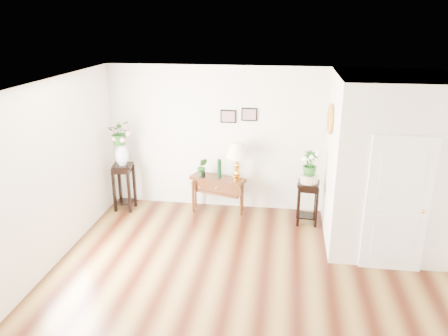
% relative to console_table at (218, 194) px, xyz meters
% --- Properties ---
extents(floor, '(6.00, 5.50, 0.02)m').
position_rel_console_table_xyz_m(floor, '(0.81, -2.45, -0.35)').
color(floor, brown).
rests_on(floor, ground).
extents(ceiling, '(6.00, 5.50, 0.02)m').
position_rel_console_table_xyz_m(ceiling, '(0.81, -2.45, 2.45)').
color(ceiling, white).
rests_on(ceiling, ground).
extents(wall_back, '(6.00, 0.02, 2.80)m').
position_rel_console_table_xyz_m(wall_back, '(0.81, 0.30, 1.05)').
color(wall_back, silver).
rests_on(wall_back, ground).
extents(wall_left, '(0.02, 5.50, 2.80)m').
position_rel_console_table_xyz_m(wall_left, '(-2.19, -2.45, 1.05)').
color(wall_left, silver).
rests_on(wall_left, ground).
extents(partition, '(1.80, 1.95, 2.80)m').
position_rel_console_table_xyz_m(partition, '(2.91, -0.67, 1.05)').
color(partition, silver).
rests_on(partition, floor).
extents(door, '(0.90, 0.05, 2.10)m').
position_rel_console_table_xyz_m(door, '(2.91, -1.67, 0.70)').
color(door, white).
rests_on(door, floor).
extents(art_print_left, '(0.30, 0.02, 0.25)m').
position_rel_console_table_xyz_m(art_print_left, '(0.16, 0.28, 1.50)').
color(art_print_left, black).
rests_on(art_print_left, wall_back).
extents(art_print_right, '(0.30, 0.02, 0.25)m').
position_rel_console_table_xyz_m(art_print_right, '(0.56, 0.28, 1.55)').
color(art_print_right, black).
rests_on(art_print_right, wall_back).
extents(wall_ornament, '(0.07, 0.51, 0.51)m').
position_rel_console_table_xyz_m(wall_ornament, '(1.97, -0.55, 1.70)').
color(wall_ornament, '#C27E30').
rests_on(wall_ornament, partition).
extents(console_table, '(1.12, 0.64, 0.71)m').
position_rel_console_table_xyz_m(console_table, '(0.00, 0.00, 0.00)').
color(console_table, '#351C08').
rests_on(console_table, floor).
extents(table_lamp, '(0.53, 0.53, 0.73)m').
position_rel_console_table_xyz_m(table_lamp, '(0.37, 0.00, 0.70)').
color(table_lamp, gold).
rests_on(table_lamp, console_table).
extents(green_vase, '(0.09, 0.09, 0.37)m').
position_rel_console_table_xyz_m(green_vase, '(0.03, 0.00, 0.52)').
color(green_vase, black).
rests_on(green_vase, console_table).
extents(potted_plant, '(0.22, 0.19, 0.36)m').
position_rel_console_table_xyz_m(potted_plant, '(-0.30, 0.00, 0.54)').
color(potted_plant, '#1D4F18').
rests_on(potted_plant, console_table).
extents(plant_stand_a, '(0.42, 0.42, 0.93)m').
position_rel_console_table_xyz_m(plant_stand_a, '(-1.84, -0.16, 0.11)').
color(plant_stand_a, black).
rests_on(plant_stand_a, floor).
extents(porcelain_vase, '(0.27, 0.27, 0.45)m').
position_rel_console_table_xyz_m(porcelain_vase, '(-1.84, -0.16, 0.81)').
color(porcelain_vase, silver).
rests_on(porcelain_vase, plant_stand_a).
extents(lily_arrangement, '(0.53, 0.49, 0.48)m').
position_rel_console_table_xyz_m(lily_arrangement, '(-1.84, -0.16, 1.22)').
color(lily_arrangement, '#1D4F18').
rests_on(lily_arrangement, porcelain_vase).
extents(plant_stand_b, '(0.42, 0.42, 0.81)m').
position_rel_console_table_xyz_m(plant_stand_b, '(1.71, -0.26, 0.05)').
color(plant_stand_b, black).
rests_on(plant_stand_b, floor).
extents(ceramic_bowl, '(0.37, 0.37, 0.14)m').
position_rel_console_table_xyz_m(ceramic_bowl, '(1.71, -0.26, 0.53)').
color(ceramic_bowl, beige).
rests_on(ceramic_bowl, plant_stand_b).
extents(narcissus, '(0.35, 0.35, 0.47)m').
position_rel_console_table_xyz_m(narcissus, '(1.71, -0.26, 0.80)').
color(narcissus, '#1D4F18').
rests_on(narcissus, ceramic_bowl).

